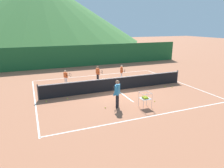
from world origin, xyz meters
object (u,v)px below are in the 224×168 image
student_2 (122,71)px  tennis_net (117,84)px  ball_cart (145,98)px  tennis_ball_0 (155,101)px  tennis_ball_4 (46,101)px  tennis_ball_2 (172,87)px  tennis_ball_3 (105,108)px  student_0 (66,76)px  student_1 (98,72)px  tennis_ball_1 (67,99)px  tennis_ball_5 (165,86)px  instructor (117,91)px

student_2 → tennis_net: bearing=-121.4°
ball_cart → tennis_ball_0: bearing=27.0°
tennis_ball_4 → tennis_ball_2: bearing=-2.8°
tennis_ball_2 → tennis_ball_3: size_ratio=1.00×
tennis_ball_0 → tennis_ball_3: size_ratio=1.00×
tennis_ball_2 → tennis_ball_3: 6.50m
student_0 → student_2: student_2 is taller
student_1 → ball_cart: size_ratio=1.50×
tennis_ball_0 → tennis_ball_1: 5.60m
tennis_ball_1 → tennis_ball_2: bearing=-3.2°
student_0 → tennis_ball_3: 5.96m
tennis_ball_5 → tennis_ball_3: bearing=-159.2°
tennis_net → tennis_ball_0: size_ratio=162.35×
tennis_ball_2 → instructor: bearing=-160.0°
instructor → ball_cart: (1.49, -0.64, -0.38)m
student_1 → tennis_ball_0: bearing=-72.9°
student_1 → tennis_ball_0: (1.80, -5.84, -0.78)m
tennis_ball_1 → tennis_ball_3: (1.76, -2.34, 0.00)m
tennis_ball_2 → tennis_ball_5: size_ratio=1.00×
student_2 → tennis_ball_2: (2.65, -3.58, -0.75)m
tennis_net → instructor: bearing=-113.2°
ball_cart → tennis_ball_2: 4.85m
student_0 → tennis_ball_1: student_0 is taller
tennis_ball_0 → tennis_ball_4: 6.81m
instructor → tennis_ball_2: size_ratio=23.98×
student_1 → tennis_ball_2: size_ratio=19.89×
tennis_ball_1 → tennis_ball_3: 2.92m
tennis_ball_0 → tennis_ball_5: size_ratio=1.00×
student_1 → ball_cart: student_1 is taller
tennis_ball_0 → tennis_ball_1: size_ratio=1.00×
tennis_net → ball_cart: 3.62m
instructor → tennis_ball_3: instructor is taller
instructor → tennis_ball_3: 1.19m
tennis_net → student_1: 2.82m
student_1 → tennis_ball_5: bearing=-37.9°
instructor → tennis_ball_4: size_ratio=23.98×
tennis_net → tennis_ball_3: (-1.98, -2.86, -0.47)m
tennis_net → ball_cart: (0.21, -3.61, 0.10)m
ball_cart → tennis_ball_4: (-5.28, 3.10, -0.56)m
instructor → tennis_ball_2: 5.94m
tennis_net → instructor: instructor is taller
student_1 → tennis_ball_2: (4.79, -3.72, -0.78)m
ball_cart → tennis_ball_4: ball_cart is taller
instructor → tennis_ball_1: bearing=135.2°
instructor → tennis_ball_5: (5.10, 2.32, -0.95)m
tennis_net → tennis_ball_1: tennis_net is taller
student_1 → tennis_ball_3: 5.84m
tennis_ball_1 → tennis_ball_5: same height
student_0 → ball_cart: bearing=-62.4°
tennis_net → tennis_ball_1: (-3.74, -0.52, -0.47)m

